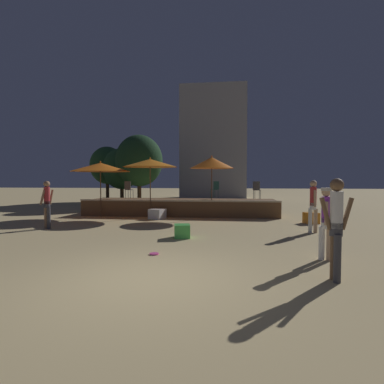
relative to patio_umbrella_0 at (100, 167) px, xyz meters
The scene contains 20 objects.
ground_plane 10.41m from the patio_umbrella_0, 61.34° to the right, with size 120.00×120.00×0.00m, color tan.
wooden_deck 4.61m from the patio_umbrella_0, 22.01° to the left, with size 9.90×2.82×0.85m.
patio_umbrella_0 is the anchor object (origin of this frame).
patio_umbrella_1 5.50m from the patio_umbrella_0, ahead, with size 2.13×2.13×3.00m.
patio_umbrella_2 2.50m from the patio_umbrella_0, ahead, with size 2.64×2.64×2.93m.
cube_seat_0 3.75m from the patio_umbrella_0, ahead, with size 0.80×0.80×0.46m.
cube_seat_1 10.08m from the patio_umbrella_0, ahead, with size 0.64×0.64×0.46m.
cube_seat_2 7.24m from the patio_umbrella_0, 45.20° to the right, with size 0.57×0.57×0.42m.
person_0 11.18m from the patio_umbrella_0, 39.86° to the right, with size 0.29×0.52×1.66m.
person_1 9.93m from the patio_umbrella_0, 20.53° to the right, with size 0.31×0.51×1.82m.
person_2 11.95m from the patio_umbrella_0, 46.13° to the right, with size 0.59×0.31×1.86m.
person_3 4.04m from the patio_umbrella_0, 96.90° to the right, with size 0.32×0.54×1.79m.
bistro_chair_0 6.08m from the patio_umbrella_0, 20.91° to the left, with size 0.48×0.48×0.90m.
bistro_chair_1 1.89m from the patio_umbrella_0, 49.78° to the left, with size 0.41×0.41×0.90m.
bistro_chair_2 7.96m from the patio_umbrella_0, 10.87° to the left, with size 0.43×0.43×0.90m.
frisbee_disc 8.73m from the patio_umbrella_0, 57.56° to the right, with size 0.23×0.23×0.03m.
background_tree_0 8.19m from the patio_umbrella_0, 102.95° to the left, with size 2.85×2.85×4.25m.
background_tree_1 11.14m from the patio_umbrella_0, 111.06° to the left, with size 2.90×2.90×4.67m.
background_tree_2 6.33m from the patio_umbrella_0, 89.44° to the left, with size 3.28×3.28×4.99m.
distant_building 17.50m from the patio_umbrella_0, 73.96° to the left, with size 6.57×3.12×11.23m.
Camera 1 is at (1.45, -5.29, 1.83)m, focal length 28.00 mm.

